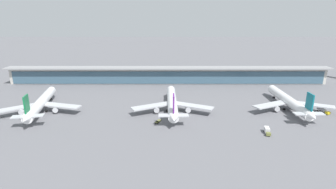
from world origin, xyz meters
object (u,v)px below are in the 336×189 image
Objects in this scene: airliner_left_stand at (40,103)px; airliner_centre_stand at (172,102)px; service_truck_by_tail_olive at (158,121)px; service_truck_mid_apron_white at (23,117)px; service_truck_under_wing_yellow at (323,110)px; airliner_right_stand at (289,101)px; service_truck_near_nose_olive at (267,130)px.

airliner_left_stand and airliner_centre_stand have the same top height.
airliner_left_stand is 77.81m from service_truck_by_tail_olive.
airliner_centre_stand is 21.00× the size of service_truck_mid_apron_white.
service_truck_mid_apron_white is at bearing -171.34° from airliner_centre_stand.
service_truck_under_wing_yellow is (180.10, -1.82, -3.99)m from airliner_left_stand.
airliner_right_stand is 20.98× the size of service_truck_mid_apron_white.
service_truck_under_wing_yellow is at bearing 33.59° from service_truck_near_nose_olive.
service_truck_near_nose_olive is (49.38, -34.37, -4.01)m from airliner_centre_stand.
airliner_left_stand reaches higher than service_truck_mid_apron_white.
airliner_centre_stand is 10.06× the size of service_truck_by_tail_olive.
service_truck_by_tail_olive is (81.39, -5.81, -0.07)m from service_truck_mid_apron_white.
airliner_right_stand is at bearing 1.93° from airliner_centre_stand.
airliner_left_stand is 14.28m from service_truck_mid_apron_white.
airliner_left_stand reaches higher than service_truck_under_wing_yellow.
airliner_centre_stand is at bearing 66.34° from service_truck_by_tail_olive.
airliner_right_stand is 167.26m from service_truck_mid_apron_white.
service_truck_mid_apron_white is at bearing -176.83° from service_truck_under_wing_yellow.
service_truck_near_nose_olive is 140.84m from service_truck_mid_apron_white.
service_truck_near_nose_olive is at bearing -13.80° from airliner_left_stand.
service_truck_mid_apron_white is 81.59m from service_truck_by_tail_olive.
airliner_left_stand and airliner_right_stand have the same top height.
service_truck_near_nose_olive is 2.34× the size of service_truck_mid_apron_white.
service_truck_near_nose_olive is (-27.09, -36.95, -4.01)m from airliner_right_stand.
service_truck_by_tail_olive is at bearing -165.44° from airliner_right_stand.
airliner_centre_stand is 91.10m from service_truck_mid_apron_white.
airliner_centre_stand is at bearing 1.08° from airliner_left_stand.
airliner_right_stand reaches higher than service_truck_mid_apron_white.
service_truck_by_tail_olive is at bearing -4.08° from service_truck_mid_apron_white.
service_truck_under_wing_yellow reaches higher than service_truck_mid_apron_white.
service_truck_near_nose_olive is at bearing -126.24° from airliner_right_stand.
airliner_centre_stand is 76.51m from airliner_right_stand.
service_truck_under_wing_yellow is 2.75× the size of service_truck_mid_apron_white.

